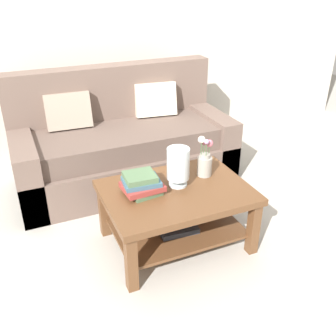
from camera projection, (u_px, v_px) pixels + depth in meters
ground_plane at (170, 219)px, 3.19m from camera, size 10.00×10.00×0.00m
back_wall at (105, 25)px, 3.91m from camera, size 6.40×0.12×2.70m
couch at (123, 145)px, 3.65m from camera, size 2.00×0.90×1.06m
coffee_table at (176, 206)px, 2.77m from camera, size 1.03×0.75×0.47m
book_stack_main at (142, 184)px, 2.64m from camera, size 0.28×0.24×0.14m
glass_hurricane_vase at (178, 165)px, 2.69m from camera, size 0.16×0.16×0.29m
flower_pitcher at (205, 161)px, 2.85m from camera, size 0.12×0.11×0.32m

